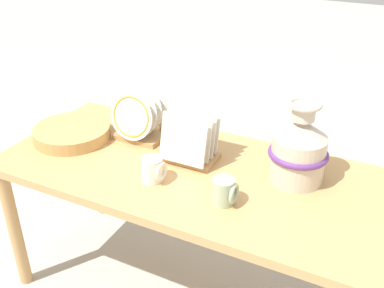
# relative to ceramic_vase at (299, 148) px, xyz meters

# --- Properties ---
(display_table) EXTENTS (1.53, 0.69, 0.65)m
(display_table) POSITION_rel_ceramic_vase_xyz_m (-0.38, -0.11, -0.20)
(display_table) COLOR tan
(display_table) RESTS_ON ground_plane
(ceramic_vase) EXTENTS (0.22, 0.22, 0.31)m
(ceramic_vase) POSITION_rel_ceramic_vase_xyz_m (0.00, 0.00, 0.00)
(ceramic_vase) COLOR beige
(ceramic_vase) RESTS_ON display_table
(dish_rack_round_plates) EXTENTS (0.21, 0.17, 0.23)m
(dish_rack_round_plates) POSITION_rel_ceramic_vase_xyz_m (-0.70, 0.02, -0.04)
(dish_rack_round_plates) COLOR tan
(dish_rack_round_plates) RESTS_ON display_table
(dish_rack_square_plates) EXTENTS (0.21, 0.17, 0.21)m
(dish_rack_square_plates) POSITION_rel_ceramic_vase_xyz_m (-0.41, -0.04, -0.05)
(dish_rack_square_plates) COLOR tan
(dish_rack_square_plates) RESTS_ON display_table
(wicker_charger_stack) EXTENTS (0.33, 0.33, 0.05)m
(wicker_charger_stack) POSITION_rel_ceramic_vase_xyz_m (-0.96, -0.11, -0.10)
(wicker_charger_stack) COLOR tan
(wicker_charger_stack) RESTS_ON display_table
(mug_cream_glaze) EXTENTS (0.09, 0.08, 0.09)m
(mug_cream_glaze) POSITION_rel_ceramic_vase_xyz_m (-0.47, -0.25, -0.08)
(mug_cream_glaze) COLOR silver
(mug_cream_glaze) RESTS_ON display_table
(mug_sage_glaze) EXTENTS (0.09, 0.08, 0.09)m
(mug_sage_glaze) POSITION_rel_ceramic_vase_xyz_m (-0.18, -0.26, -0.08)
(mug_sage_glaze) COLOR #9EB28E
(mug_sage_glaze) RESTS_ON display_table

